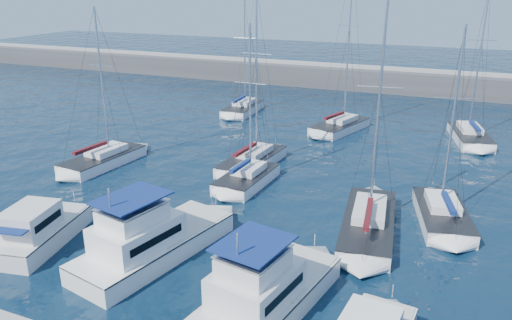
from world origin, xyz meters
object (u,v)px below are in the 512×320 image
at_px(sailboat_back_b, 340,126).
at_px(sailboat_back_c, 470,136).
at_px(sailboat_mid_b, 252,161).
at_px(sailboat_mid_c, 247,178).
at_px(sailboat_mid_a, 104,159).
at_px(motor_yacht_port_inner, 149,242).
at_px(sailboat_mid_d, 368,223).
at_px(motor_yacht_port_outer, 39,232).
at_px(sailboat_back_a, 243,108).
at_px(sailboat_mid_e, 442,215).
at_px(motor_yacht_stbd_inner, 264,293).

distance_m(sailboat_back_b, sailboat_back_c, 13.13).
relative_size(sailboat_mid_b, sailboat_mid_c, 1.21).
xyz_separation_m(sailboat_mid_a, sailboat_mid_c, (13.52, 0.72, 0.01)).
xyz_separation_m(motor_yacht_port_inner, sailboat_back_b, (3.84, 30.48, -0.57)).
bearing_deg(sailboat_mid_d, motor_yacht_port_outer, -158.55).
relative_size(motor_yacht_port_outer, sailboat_back_b, 0.41).
bearing_deg(sailboat_mid_d, sailboat_back_a, 121.89).
height_order(sailboat_mid_e, sailboat_back_a, sailboat_back_a).
height_order(sailboat_mid_c, sailboat_mid_e, sailboat_mid_e).
relative_size(motor_yacht_port_inner, motor_yacht_stbd_inner, 1.14).
relative_size(sailboat_mid_e, sailboat_back_c, 0.83).
height_order(motor_yacht_port_outer, sailboat_back_b, sailboat_back_b).
distance_m(sailboat_mid_a, sailboat_back_a, 22.20).
xyz_separation_m(motor_yacht_stbd_inner, sailboat_back_a, (-17.15, 35.85, -0.61)).
distance_m(sailboat_mid_d, sailboat_back_a, 32.37).
xyz_separation_m(motor_yacht_port_outer, sailboat_back_c, (23.97, 33.27, -0.40)).
relative_size(motor_yacht_port_outer, sailboat_mid_a, 0.53).
height_order(motor_yacht_port_inner, sailboat_mid_b, sailboat_mid_b).
height_order(motor_yacht_port_inner, sailboat_back_b, sailboat_back_b).
bearing_deg(motor_yacht_port_inner, motor_yacht_stbd_inner, -2.49).
relative_size(motor_yacht_port_inner, sailboat_back_c, 0.68).
height_order(motor_yacht_port_inner, sailboat_mid_a, sailboat_mid_a).
relative_size(motor_yacht_port_inner, sailboat_mid_c, 0.85).
bearing_deg(sailboat_mid_a, sailboat_back_a, 86.81).
bearing_deg(motor_yacht_port_inner, motor_yacht_port_outer, -157.58).
bearing_deg(sailboat_back_a, sailboat_mid_a, -102.21).
relative_size(sailboat_mid_b, sailboat_back_b, 0.87).
bearing_deg(sailboat_back_c, sailboat_back_b, 173.51).
xyz_separation_m(sailboat_mid_c, sailboat_mid_d, (10.41, -4.10, -0.01)).
distance_m(motor_yacht_stbd_inner, sailboat_back_a, 39.74).
distance_m(motor_yacht_port_outer, sailboat_mid_d, 20.63).
height_order(motor_yacht_port_outer, motor_yacht_stbd_inner, motor_yacht_stbd_inner).
relative_size(motor_yacht_port_inner, sailboat_back_b, 0.61).
height_order(sailboat_mid_d, sailboat_back_b, sailboat_back_b).
distance_m(sailboat_mid_c, sailboat_back_a, 23.33).
distance_m(motor_yacht_port_outer, sailboat_back_a, 35.09).
height_order(sailboat_mid_c, sailboat_back_b, sailboat_back_b).
xyz_separation_m(sailboat_mid_a, sailboat_back_a, (3.71, 21.89, 0.01)).
relative_size(sailboat_mid_e, sailboat_back_b, 0.74).
distance_m(sailboat_mid_c, sailboat_back_c, 25.29).
bearing_deg(sailboat_back_c, sailboat_mid_d, -116.96).
bearing_deg(motor_yacht_port_inner, sailboat_mid_e, 49.39).
xyz_separation_m(sailboat_mid_b, sailboat_mid_d, (11.66, -8.12, -0.02)).
xyz_separation_m(motor_yacht_port_inner, sailboat_back_c, (16.89, 31.99, -0.59)).
distance_m(motor_yacht_port_outer, sailboat_back_c, 41.01).
height_order(sailboat_back_a, sailboat_back_b, sailboat_back_b).
bearing_deg(sailboat_mid_a, sailboat_mid_c, 9.48).
bearing_deg(sailboat_mid_a, motor_yacht_port_inner, -36.28).
xyz_separation_m(motor_yacht_stbd_inner, sailboat_mid_d, (3.08, 10.58, -0.63)).
bearing_deg(sailboat_back_c, sailboat_mid_b, -151.71).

